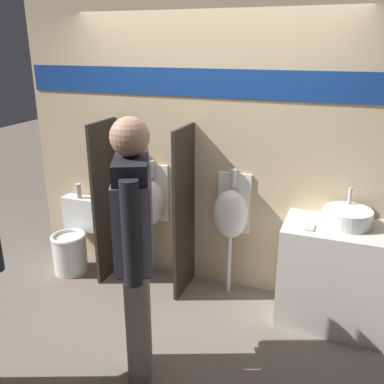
% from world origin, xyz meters
% --- Properties ---
extents(ground_plane, '(16.00, 16.00, 0.00)m').
position_xyz_m(ground_plane, '(0.00, 0.00, 0.00)').
color(ground_plane, '#70665B').
extents(display_wall, '(3.73, 0.07, 2.70)m').
position_xyz_m(display_wall, '(0.00, 0.60, 1.36)').
color(display_wall, tan).
rests_on(display_wall, ground_plane).
extents(sink_counter, '(1.04, 0.55, 0.87)m').
position_xyz_m(sink_counter, '(1.29, 0.30, 0.43)').
color(sink_counter, silver).
rests_on(sink_counter, ground_plane).
extents(sink_basin, '(0.38, 0.38, 0.27)m').
position_xyz_m(sink_basin, '(1.24, 0.35, 0.94)').
color(sink_basin, white).
rests_on(sink_basin, sink_counter).
extents(cell_phone, '(0.07, 0.14, 0.01)m').
position_xyz_m(cell_phone, '(0.98, 0.19, 0.88)').
color(cell_phone, '#B7B7BC').
rests_on(cell_phone, sink_counter).
extents(divider_near_counter, '(0.03, 0.47, 1.56)m').
position_xyz_m(divider_near_counter, '(-0.95, 0.34, 0.78)').
color(divider_near_counter, '#28231E').
rests_on(divider_near_counter, ground_plane).
extents(divider_mid, '(0.03, 0.47, 1.56)m').
position_xyz_m(divider_mid, '(-0.14, 0.34, 0.78)').
color(divider_mid, '#28231E').
rests_on(divider_mid, ground_plane).
extents(urinal_near_counter, '(0.32, 0.26, 1.18)m').
position_xyz_m(urinal_near_counter, '(-0.55, 0.45, 0.78)').
color(urinal_near_counter, silver).
rests_on(urinal_near_counter, ground_plane).
extents(urinal_far, '(0.32, 0.26, 1.18)m').
position_xyz_m(urinal_far, '(0.26, 0.45, 0.78)').
color(urinal_far, silver).
rests_on(urinal_far, ground_plane).
extents(toilet, '(0.38, 0.52, 0.87)m').
position_xyz_m(toilet, '(-1.36, 0.30, 0.32)').
color(toilet, white).
rests_on(toilet, ground_plane).
extents(person_in_vest, '(0.42, 0.59, 1.83)m').
position_xyz_m(person_in_vest, '(-0.02, -0.80, 1.06)').
color(person_in_vest, '#666056').
rests_on(person_in_vest, ground_plane).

